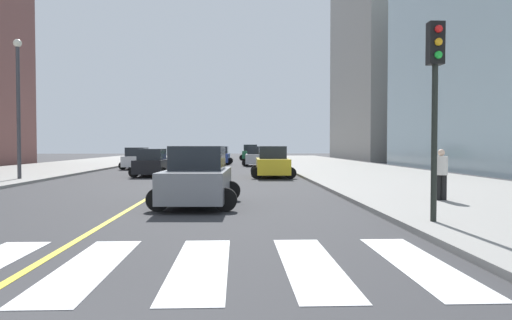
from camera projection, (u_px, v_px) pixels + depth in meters
The scene contains 14 objects.
sidewalk_kerb_east at pixel (411, 182), 24.00m from camera, with size 10.00×120.00×0.15m, color gray.
crosswalk_paint at pixel (31, 267), 7.53m from camera, with size 13.50×4.00×0.01m.
lane_divider_paint at pixel (201, 167), 43.48m from camera, with size 0.16×80.00×0.01m, color yellow.
parking_garage_concrete at pixel (410, 66), 66.92m from camera, with size 18.00×24.00×26.65m, color gray.
car_white_nearest at pixel (137, 159), 39.05m from camera, with size 2.52×4.01×1.79m.
car_black_second at pixel (153, 163), 29.77m from camera, with size 2.51×3.95×1.74m.
car_silver_third at pixel (256, 157), 44.95m from camera, with size 2.72×4.25×1.87m.
car_green_fourth at pixel (250, 153), 62.39m from camera, with size 3.01×4.70×2.06m.
car_yellow_fifth at pixel (272, 163), 28.89m from camera, with size 2.73×4.32×1.91m.
car_blue_sixth at pixel (220, 156), 48.56m from camera, with size 2.70×4.23×1.86m.
car_gray_seventh at pixel (198, 178), 15.34m from camera, with size 2.83×4.42×1.94m.
traffic_light_near_corner at pixel (435, 82), 11.09m from camera, with size 0.36×0.41×4.72m.
pedestrian_waiting_east at pixel (441, 172), 15.53m from camera, with size 0.42×0.42×1.69m.
street_lamp at pixel (18, 97), 25.48m from camera, with size 0.44×0.44×7.56m.
Camera 1 is at (3.29, -3.61, 1.96)m, focal length 33.01 mm.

